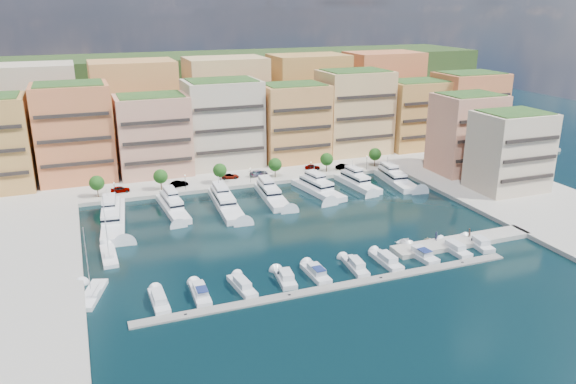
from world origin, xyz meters
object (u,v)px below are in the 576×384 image
at_px(yacht_5, 356,182).
at_px(person_1, 469,233).
at_px(lamppost_3, 311,166).
at_px(tender_0, 404,241).
at_px(tree_0, 97,183).
at_px(tender_2, 466,234).
at_px(sailboat_1, 109,256).
at_px(yacht_1, 172,206).
at_px(cruiser_3, 285,279).
at_px(cruiser_8, 454,249).
at_px(tree_3, 275,165).
at_px(car_3, 259,173).
at_px(car_0, 120,189).
at_px(sailboat_0, 92,295).
at_px(cruiser_1, 200,294).
at_px(yacht_4, 317,188).
at_px(car_2, 230,176).
at_px(person_0, 436,236).
at_px(lamppost_4, 367,160).
at_px(yacht_0, 113,217).
at_px(yacht_2, 225,202).
at_px(lamppost_0, 114,187).
at_px(cruiser_2, 242,286).
at_px(tender_1, 428,239).
at_px(cruiser_5, 355,266).
at_px(tree_1, 161,176).
at_px(cruiser_6, 386,261).
at_px(yacht_3, 271,194).
at_px(car_4, 312,167).
at_px(car_5, 344,167).
at_px(tree_4, 327,159).
at_px(car_1, 179,184).
at_px(cruiser_7, 421,255).
at_px(yacht_6, 395,178).
at_px(tree_5, 375,154).
at_px(cruiser_0, 159,301).
at_px(cruiser_9, 479,244).

height_order(yacht_5, person_1, yacht_5).
distance_m(lamppost_3, tender_0, 48.70).
bearing_deg(tree_0, person_1, -37.22).
bearing_deg(tender_2, sailboat_1, 56.95).
xyz_separation_m(yacht_1, cruiser_3, (12.91, -44.18, -0.54)).
xyz_separation_m(yacht_5, cruiser_8, (-1.31, -45.59, -0.66)).
xyz_separation_m(cruiser_3, cruiser_8, (36.71, -0.01, -0.00)).
bearing_deg(tree_3, car_3, 141.45).
bearing_deg(tree_3, car_0, 177.57).
relative_size(sailboat_0, car_3, 2.32).
bearing_deg(cruiser_1, cruiser_3, 0.12).
bearing_deg(tender_2, yacht_4, 4.49).
bearing_deg(car_2, person_0, -142.24).
bearing_deg(lamppost_4, yacht_0, -169.12).
bearing_deg(car_2, tree_3, -94.55).
bearing_deg(yacht_2, lamppost_0, 152.04).
bearing_deg(cruiser_1, cruiser_2, 0.14).
distance_m(tender_1, person_0, 2.94).
height_order(cruiser_2, person_0, person_0).
height_order(cruiser_5, car_0, car_0).
distance_m(tender_2, person_1, 3.12).
bearing_deg(sailboat_0, sailboat_1, 75.92).
xyz_separation_m(cruiser_2, tender_0, (37.53, 7.22, -0.14)).
xyz_separation_m(tree_1, cruiser_6, (34.31, -58.10, -4.20)).
bearing_deg(yacht_3, yacht_5, 3.10).
bearing_deg(cruiser_2, yacht_2, 79.23).
bearing_deg(person_1, tree_0, -52.18).
xyz_separation_m(car_4, car_5, (8.77, -3.09, 0.02)).
bearing_deg(tree_4, car_4, 129.15).
relative_size(tree_4, cruiser_1, 0.65).
relative_size(yacht_1, car_0, 4.24).
xyz_separation_m(tree_0, car_1, (20.77, 1.09, -2.91)).
bearing_deg(tender_0, yacht_4, -19.09).
bearing_deg(tree_4, cruiser_2, -126.41).
xyz_separation_m(car_0, car_2, (30.13, 1.66, -0.15)).
distance_m(cruiser_7, car_5, 59.80).
distance_m(lamppost_0, tender_1, 77.87).
distance_m(yacht_3, tender_1, 43.81).
bearing_deg(person_1, cruiser_3, -10.57).
bearing_deg(sailboat_0, car_2, 54.32).
relative_size(tree_0, yacht_6, 0.28).
height_order(car_5, person_1, person_1).
distance_m(car_0, person_1, 87.33).
distance_m(cruiser_8, sailboat_1, 69.49).
bearing_deg(tree_0, cruiser_6, -49.11).
bearing_deg(cruiser_1, cruiser_6, 0.03).
bearing_deg(tree_5, cruiser_0, -141.63).
height_order(cruiser_9, tender_1, cruiser_9).
height_order(tree_4, tender_0, tree_4).
bearing_deg(car_0, yacht_2, -125.11).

